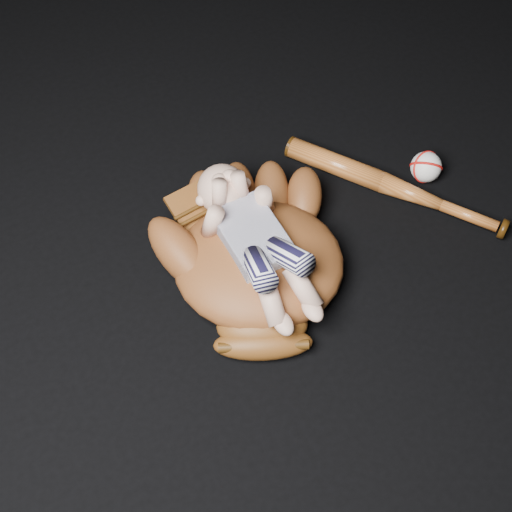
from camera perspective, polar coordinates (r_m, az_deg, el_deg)
name	(u,v)px	position (r m, az deg, el deg)	size (l,w,h in m)	color
baseball_glove	(259,258)	(1.35, 0.23, -0.19)	(0.41, 0.46, 0.14)	#5B2D13
newborn_baby	(260,244)	(1.31, 0.31, 0.98)	(0.17, 0.37, 0.15)	#D3A188
baseball_bat	(395,187)	(1.56, 11.04, 5.44)	(0.05, 0.50, 0.05)	#9B501E
baseball	(426,167)	(1.60, 13.45, 6.95)	(0.07, 0.07, 0.07)	white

